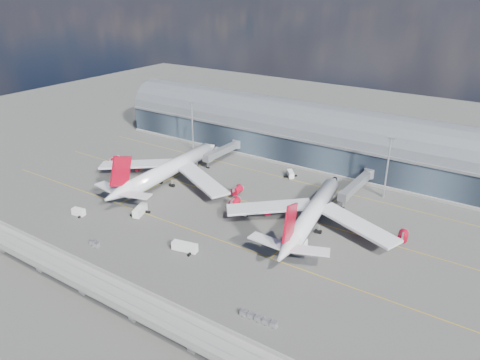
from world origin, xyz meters
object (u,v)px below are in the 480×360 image
Objects in this scene: floodlight_mast_right at (387,166)px; service_truck_5 at (290,174)px; cargo_train_1 at (258,319)px; cargo_train_0 at (95,244)px; floodlight_mast_left at (192,125)px; service_truck_4 at (247,211)px; airliner_right at (312,214)px; service_truck_1 at (79,212)px; airliner_left at (168,170)px; service_truck_2 at (185,247)px; service_truck_0 at (140,211)px; service_truck_3 at (298,243)px.

floodlight_mast_right is 4.29× the size of service_truck_5.
cargo_train_0 is at bearing 92.71° from cargo_train_1.
floodlight_mast_left is 5.05× the size of service_truck_4.
airliner_right is 12.69× the size of service_truck_1.
airliner_left is 8.24× the size of service_truck_2.
service_truck_5 is (-28.53, 37.26, -4.16)m from airliner_right.
service_truck_2 is at bearing -136.07° from airliner_right.
service_truck_4 is at bearing 39.70° from cargo_train_1.
floodlight_mast_left reaches higher than airliner_left.
floodlight_mast_left is 73.75m from service_truck_0.
service_truck_3 is (89.11, -53.94, -12.20)m from floodlight_mast_left.
floodlight_mast_left is 0.35× the size of airliner_left.
floodlight_mast_right is at bearing 62.27° from airliner_right.
service_truck_4 is (-24.99, -3.77, -4.14)m from airliner_right.
service_truck_1 is at bearing -162.19° from service_truck_5.
cargo_train_0 is 0.43× the size of cargo_train_1.
floodlight_mast_left is at bearing -3.67° from service_truck_1.
airliner_right is at bearing -48.64° from service_truck_2.
service_truck_1 is at bearing -129.96° from service_truck_3.
airliner_left is 30.40m from service_truck_0.
service_truck_4 reaches higher than service_truck_1.
airliner_right is 46.35m from service_truck_2.
airliner_right is 11.38× the size of service_truck_5.
service_truck_4 is 0.85× the size of service_truck_5.
airliner_right is 6.15× the size of cargo_train_1.
floodlight_mast_right reaches higher than service_truck_3.
service_truck_3 is at bearing -99.34° from service_truck_5.
cargo_train_1 is at bearing -43.49° from floodlight_mast_left.
floodlight_mast_left is 98.20m from service_truck_2.
service_truck_0 is 1.57× the size of service_truck_1.
service_truck_0 is at bearing -65.17° from service_truck_1.
service_truck_0 reaches higher than cargo_train_1.
service_truck_5 is 0.54× the size of cargo_train_1.
floodlight_mast_right is 43.40m from service_truck_5.
service_truck_1 is (-76.86, -40.29, -4.16)m from airliner_right.
service_truck_2 is at bearing -38.87° from service_truck_0.
service_truck_3 reaches higher than cargo_train_1.
floodlight_mast_left is 96.05m from airliner_right.
airliner_left is at bearing -154.67° from floodlight_mast_right.
cargo_train_1 is (79.71, -53.56, -5.68)m from airliner_left.
service_truck_0 is 24.89m from cargo_train_0.
service_truck_1 is 0.48× the size of cargo_train_1.
floodlight_mast_right is 2.86× the size of service_truck_2.
service_truck_0 is at bearing -144.87° from service_truck_4.
cargo_train_0 reaches higher than cargo_train_1.
service_truck_1 is at bearing -138.24° from floodlight_mast_right.
airliner_left is at bearing 174.02° from service_truck_4.
cargo_train_1 is at bearing -101.30° from cargo_train_0.
service_truck_0 is 1.38× the size of service_truck_3.
service_truck_0 is 61.64m from service_truck_3.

